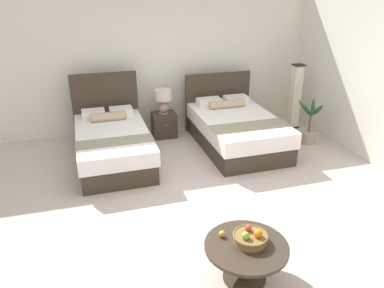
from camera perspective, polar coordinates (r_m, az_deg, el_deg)
ground_plane at (r=5.58m, az=1.36°, el=-7.56°), size 9.86×9.29×0.02m
wall_back at (r=7.66m, az=-4.92°, el=12.79°), size 9.86×0.12×2.87m
wall_side_right at (r=6.87m, az=26.56°, el=9.10°), size 0.12×4.89×2.87m
bed_near_window at (r=6.57m, az=-11.94°, el=0.25°), size 1.24×2.14×1.31m
bed_near_corner at (r=7.02m, az=6.64°, el=2.27°), size 1.40×2.17×1.16m
nightstand at (r=7.46m, az=-4.25°, el=2.92°), size 0.46×0.43×0.47m
table_lamp at (r=7.31m, az=-4.41°, el=6.86°), size 0.33×0.33×0.47m
coffee_table at (r=4.03m, az=8.18°, el=-16.12°), size 0.86×0.86×0.43m
fruit_bowl at (r=3.97m, az=8.84°, el=-13.82°), size 0.36×0.36×0.17m
loose_apple at (r=4.02m, az=4.59°, el=-13.42°), size 0.07×0.07×0.07m
floor_lamp_corner at (r=8.06m, az=15.38°, el=6.92°), size 0.22×0.22×1.33m
potted_palm at (r=7.45m, az=17.33°, el=2.21°), size 0.48×0.52×0.83m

